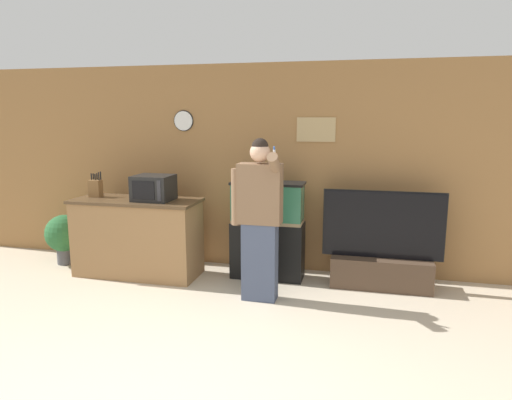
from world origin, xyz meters
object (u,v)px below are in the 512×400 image
(aquarium_on_stand, at_px, (268,230))
(person_standing, at_px, (259,218))
(microwave, at_px, (154,188))
(knife_block, at_px, (96,188))
(potted_plant, at_px, (64,235))
(counter_island, at_px, (138,237))
(tv_on_stand, at_px, (381,260))

(aquarium_on_stand, relative_size, person_standing, 0.68)
(microwave, relative_size, knife_block, 1.42)
(microwave, relative_size, potted_plant, 0.68)
(counter_island, xyz_separation_m, tv_on_stand, (2.93, 0.25, -0.15))
(microwave, height_order, knife_block, knife_block)
(counter_island, distance_m, microwave, 0.67)
(counter_island, height_order, knife_block, knife_block)
(counter_island, height_order, microwave, microwave)
(aquarium_on_stand, relative_size, potted_plant, 1.79)
(aquarium_on_stand, distance_m, person_standing, 0.76)
(tv_on_stand, xyz_separation_m, potted_plant, (-4.09, -0.09, 0.07))
(person_standing, bearing_deg, knife_block, 168.08)
(aquarium_on_stand, bearing_deg, potted_plant, -177.75)
(aquarium_on_stand, distance_m, potted_plant, 2.76)
(counter_island, bearing_deg, aquarium_on_stand, 9.50)
(aquarium_on_stand, height_order, potted_plant, aquarium_on_stand)
(tv_on_stand, relative_size, person_standing, 0.78)
(counter_island, bearing_deg, knife_block, 175.40)
(counter_island, relative_size, aquarium_on_stand, 1.31)
(tv_on_stand, distance_m, person_standing, 1.57)
(microwave, xyz_separation_m, potted_plant, (-1.41, 0.17, -0.71))
(aquarium_on_stand, height_order, tv_on_stand, aquarium_on_stand)
(aquarium_on_stand, bearing_deg, person_standing, -85.81)
(counter_island, relative_size, microwave, 3.47)
(counter_island, height_order, person_standing, person_standing)
(knife_block, relative_size, person_standing, 0.18)
(person_standing, xyz_separation_m, potted_plant, (-2.80, 0.58, -0.51))
(knife_block, xyz_separation_m, aquarium_on_stand, (2.17, 0.22, -0.47))
(microwave, distance_m, person_standing, 1.47)
(knife_block, height_order, person_standing, person_standing)
(counter_island, distance_m, aquarium_on_stand, 1.62)
(counter_island, xyz_separation_m, person_standing, (1.64, -0.42, 0.42))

